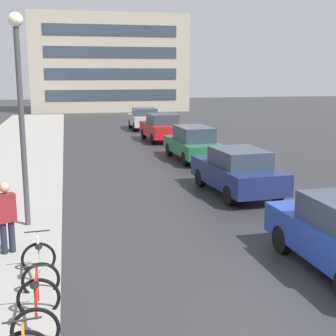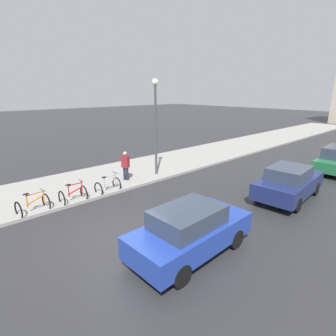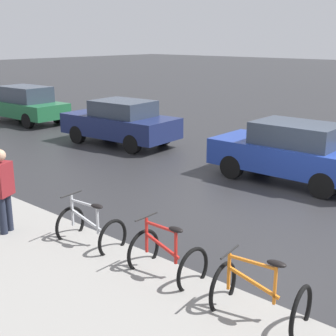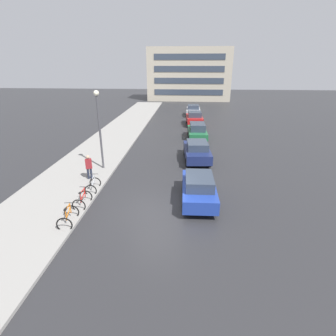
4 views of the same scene
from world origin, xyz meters
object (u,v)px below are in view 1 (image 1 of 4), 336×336
(bicycle_third, at_px, (39,267))
(streetlamp, at_px, (20,98))
(car_silver, at_px, (144,118))
(bicycle_second, at_px, (37,311))
(pedestrian, at_px, (6,216))
(car_red, at_px, (162,127))
(car_green, at_px, (193,143))
(car_navy, at_px, (237,171))

(bicycle_third, distance_m, streetlamp, 4.70)
(bicycle_third, xyz_separation_m, car_silver, (6.23, 25.17, 0.41))
(bicycle_third, bearing_deg, streetlamp, 97.76)
(bicycle_second, bearing_deg, pedestrian, 103.52)
(car_red, bearing_deg, car_green, -88.50)
(car_silver, xyz_separation_m, pedestrian, (-6.99, -23.61, 0.19))
(car_red, relative_size, car_silver, 1.08)
(car_silver, relative_size, streetlamp, 0.68)
(car_red, height_order, car_silver, car_red)
(car_red, distance_m, pedestrian, 18.85)
(bicycle_second, relative_size, pedestrian, 0.62)
(car_silver, height_order, pedestrian, pedestrian)
(car_green, bearing_deg, pedestrian, -123.60)
(bicycle_second, relative_size, bicycle_third, 0.91)
(car_navy, distance_m, car_silver, 19.23)
(car_red, xyz_separation_m, streetlamp, (-6.78, -15.53, 2.64))
(car_green, relative_size, car_silver, 1.19)
(car_green, xyz_separation_m, pedestrian, (-7.23, -10.88, 0.18))
(car_navy, height_order, streetlamp, streetlamp)
(bicycle_second, bearing_deg, streetlamp, 95.71)
(bicycle_second, height_order, car_red, car_red)
(pedestrian, bearing_deg, car_navy, 31.95)
(bicycle_third, distance_m, pedestrian, 1.83)
(car_navy, xyz_separation_m, streetlamp, (-6.76, -2.43, 2.67))
(car_silver, bearing_deg, streetlamp, -107.22)
(pedestrian, bearing_deg, bicycle_third, -64.23)
(pedestrian, bearing_deg, bicycle_second, -76.48)
(car_green, bearing_deg, streetlamp, -127.91)
(bicycle_third, height_order, pedestrian, pedestrian)
(bicycle_second, xyz_separation_m, car_green, (6.42, 14.23, 0.41))
(car_red, bearing_deg, car_silver, 90.65)
(bicycle_second, bearing_deg, car_green, 65.70)
(car_green, xyz_separation_m, car_red, (-0.17, 6.60, 0.02))
(car_red, bearing_deg, streetlamp, -113.60)
(car_green, distance_m, car_silver, 12.73)
(bicycle_second, xyz_separation_m, streetlamp, (-0.53, 5.30, 3.07))
(bicycle_third, distance_m, car_green, 14.03)
(car_silver, relative_size, pedestrian, 2.15)
(bicycle_second, height_order, streetlamp, streetlamp)
(car_navy, relative_size, pedestrian, 2.49)
(car_green, bearing_deg, car_silver, 91.09)
(car_navy, xyz_separation_m, pedestrian, (-7.03, -4.38, 0.19))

